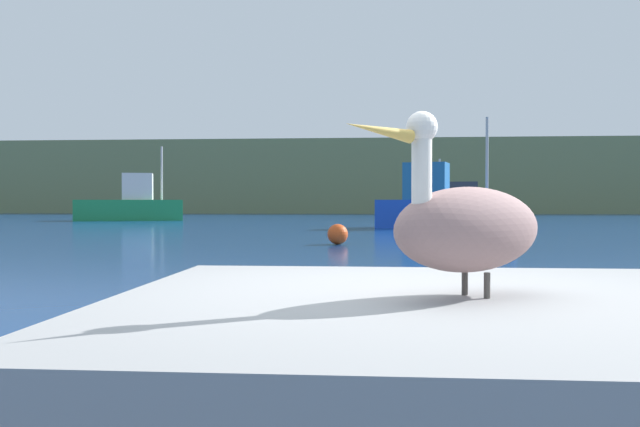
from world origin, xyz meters
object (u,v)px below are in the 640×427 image
(pelican, at_px, (467,226))
(fishing_boat_blue, at_px, (441,206))
(fishing_boat_yellow, at_px, (463,205))
(mooring_buoy, at_px, (338,234))
(fishing_boat_green, at_px, (132,205))

(pelican, relative_size, fishing_boat_blue, 0.18)
(pelican, distance_m, fishing_boat_blue, 25.02)
(fishing_boat_yellow, bearing_deg, mooring_buoy, 83.14)
(fishing_boat_green, xyz_separation_m, fishing_boat_blue, (17.13, -10.33, -0.00))
(fishing_boat_green, distance_m, fishing_boat_blue, 20.00)
(mooring_buoy, bearing_deg, fishing_boat_green, 122.28)
(fishing_boat_green, height_order, fishing_boat_blue, fishing_boat_blue)
(fishing_boat_blue, bearing_deg, mooring_buoy, -93.65)
(pelican, xyz_separation_m, fishing_boat_yellow, (5.16, 39.22, -0.10))
(pelican, relative_size, fishing_boat_green, 0.16)
(pelican, relative_size, fishing_boat_yellow, 0.20)
(pelican, height_order, fishing_boat_yellow, fishing_boat_yellow)
(fishing_boat_yellow, xyz_separation_m, fishing_boat_blue, (-2.79, -14.31, 0.03))
(fishing_boat_blue, height_order, mooring_buoy, fishing_boat_blue)
(fishing_boat_green, relative_size, fishing_boat_yellow, 1.24)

